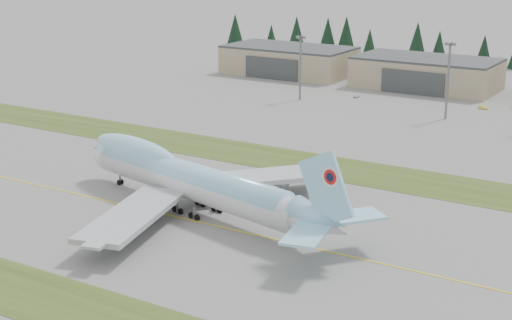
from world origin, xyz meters
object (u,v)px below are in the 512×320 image
Objects in this scene: hangar_left at (289,60)px; service_vehicle_b at (483,109)px; hangar_center at (426,73)px; service_vehicle_a at (357,97)px; boeing_747_freighter at (191,180)px.

hangar_left is 85.29m from service_vehicle_b.
hangar_left and hangar_center have the same top height.
service_vehicle_b is (40.66, 4.22, 0.00)m from service_vehicle_a.
hangar_left is 1.00× the size of hangar_center.
service_vehicle_a is at bearing -33.57° from hangar_left.
hangar_left is 15.72× the size of service_vehicle_a.
service_vehicle_a is (41.25, -27.38, -5.39)m from hangar_left.
hangar_left is 14.80× the size of service_vehicle_b.
hangar_center is at bearing 0.00° from hangar_left.
hangar_center is (-5.62, 145.39, -0.82)m from boeing_747_freighter.
hangar_center is at bearing 74.72° from service_vehicle_b.
hangar_left is at bearing 180.00° from hangar_center.
boeing_747_freighter is 1.49× the size of hangar_center.
service_vehicle_b is at bearing -40.72° from hangar_center.
service_vehicle_a is at bearing 121.37° from service_vehicle_b.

